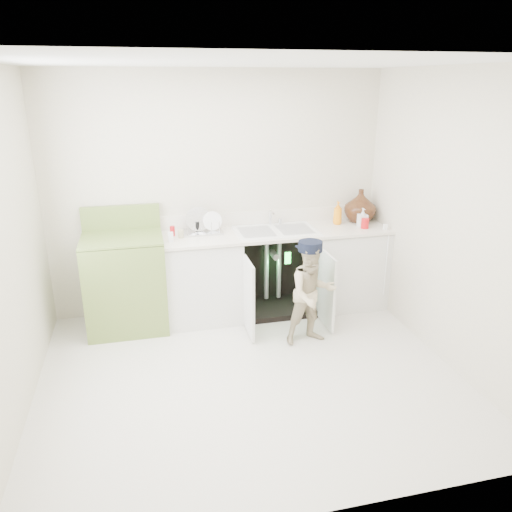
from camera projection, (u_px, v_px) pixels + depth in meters
The scene contains 5 objects.
ground at pixel (250, 375), 4.26m from camera, with size 3.50×3.50×0.00m, color #BEB5A7.
room_shell at pixel (249, 236), 3.84m from camera, with size 6.00×5.50×1.26m.
counter_run at pixel (279, 268), 5.34m from camera, with size 2.44×1.02×1.26m.
avocado_stove at pixel (126, 281), 4.96m from camera, with size 0.77×0.65×1.20m.
repair_worker at pixel (312, 293), 4.65m from camera, with size 0.52×0.63×1.01m.
Camera 1 is at (-0.80, -3.59, 2.39)m, focal length 35.00 mm.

